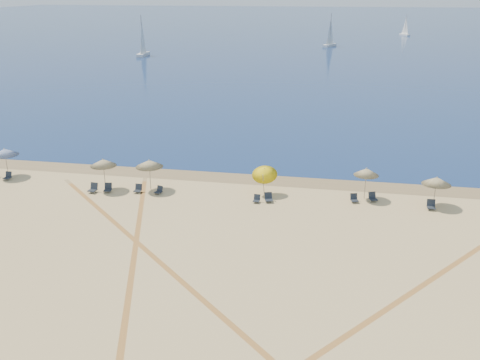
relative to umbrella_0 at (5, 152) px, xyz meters
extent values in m
plane|color=#0C2151|center=(20.50, 204.21, -2.19)|extent=(500.00, 500.00, 0.00)
plane|color=olive|center=(20.50, 3.21, -2.19)|extent=(500.00, 500.00, 0.00)
cylinder|color=gray|center=(0.00, 0.00, -1.02)|extent=(0.05, 0.05, 2.35)
cone|color=white|center=(0.00, 0.00, 0.00)|extent=(2.25, 2.25, 0.55)
sphere|color=gray|center=(0.00, 0.00, 0.30)|extent=(0.08, 0.08, 0.08)
cylinder|color=gray|center=(9.56, -1.40, -0.98)|extent=(0.05, 0.05, 2.43)
cone|color=beige|center=(9.56, -1.40, 0.09)|extent=(2.07, 2.07, 0.55)
sphere|color=gray|center=(9.56, -1.40, 0.39)|extent=(0.08, 0.08, 0.08)
cylinder|color=gray|center=(13.17, -0.80, -1.01)|extent=(0.05, 0.05, 2.37)
cone|color=beige|center=(13.17, -0.80, 0.03)|extent=(2.19, 2.19, 0.55)
sphere|color=gray|center=(13.17, -0.80, 0.33)|extent=(0.08, 0.08, 0.08)
cylinder|color=gray|center=(22.34, -0.71, -1.18)|extent=(0.05, 1.07, 2.04)
cone|color=yellow|center=(22.34, -0.26, -0.31)|extent=(1.98, 2.02, 1.39)
sphere|color=gray|center=(22.34, -0.26, -0.01)|extent=(0.08, 0.08, 0.08)
cylinder|color=gray|center=(30.08, 0.34, -1.02)|extent=(0.05, 0.05, 2.34)
cone|color=beige|center=(30.08, 0.34, 0.00)|extent=(1.90, 1.90, 0.55)
sphere|color=gray|center=(30.08, 0.34, 0.30)|extent=(0.08, 0.08, 0.08)
cylinder|color=gray|center=(35.12, -0.19, -1.12)|extent=(0.05, 0.11, 2.15)
cone|color=beige|center=(35.12, -0.21, -0.20)|extent=(2.12, 2.14, 0.60)
sphere|color=gray|center=(35.12, -0.21, 0.10)|extent=(0.08, 0.08, 0.08)
cube|color=black|center=(0.42, -0.83, -2.02)|extent=(0.56, 0.56, 0.05)
cube|color=black|center=(0.43, -0.56, -1.78)|extent=(0.55, 0.22, 0.48)
cylinder|color=#A5A5AD|center=(0.20, -1.02, -2.11)|extent=(0.02, 0.02, 0.18)
cylinder|color=#A5A5AD|center=(0.64, -1.03, -2.11)|extent=(0.02, 0.02, 0.18)
cube|color=black|center=(8.84, -2.28, -2.00)|extent=(0.68, 0.68, 0.06)
cube|color=black|center=(8.87, -1.99, -1.73)|extent=(0.63, 0.30, 0.54)
cylinder|color=#A5A5AD|center=(8.60, -2.48, -2.09)|extent=(0.03, 0.03, 0.20)
cylinder|color=#A5A5AD|center=(9.08, -2.53, -2.09)|extent=(0.03, 0.03, 0.20)
cube|color=black|center=(10.00, -2.00, -2.00)|extent=(0.67, 0.67, 0.05)
cube|color=black|center=(9.95, -1.72, -1.75)|extent=(0.61, 0.30, 0.52)
cylinder|color=#A5A5AD|center=(9.77, -2.25, -2.10)|extent=(0.03, 0.03, 0.19)
cylinder|color=#A5A5AD|center=(10.22, -2.17, -2.10)|extent=(0.03, 0.03, 0.19)
cube|color=black|center=(12.38, -1.68, -2.02)|extent=(0.56, 0.56, 0.05)
cube|color=black|center=(12.39, -1.41, -1.78)|extent=(0.55, 0.22, 0.49)
cylinder|color=#A5A5AD|center=(12.17, -1.87, -2.11)|extent=(0.02, 0.02, 0.18)
cylinder|color=#A5A5AD|center=(12.60, -1.89, -2.11)|extent=(0.02, 0.02, 0.18)
cube|color=black|center=(14.08, -1.64, -2.03)|extent=(0.64, 0.64, 0.05)
cube|color=black|center=(14.16, -1.40, -1.81)|extent=(0.54, 0.34, 0.45)
cylinder|color=#A5A5AD|center=(13.89, -1.76, -2.11)|extent=(0.02, 0.02, 0.17)
cylinder|color=#A5A5AD|center=(14.27, -1.89, -2.11)|extent=(0.02, 0.02, 0.17)
cube|color=black|center=(21.98, -1.99, -2.04)|extent=(0.52, 0.52, 0.04)
cube|color=black|center=(22.00, -1.76, -1.82)|extent=(0.50, 0.21, 0.43)
cylinder|color=#A5A5AD|center=(21.79, -2.16, -2.12)|extent=(0.02, 0.02, 0.16)
cylinder|color=#A5A5AD|center=(22.18, -2.18, -2.12)|extent=(0.02, 0.02, 0.16)
cube|color=black|center=(22.90, -1.72, -2.01)|extent=(0.71, 0.71, 0.05)
cube|color=black|center=(22.82, -1.45, -1.76)|extent=(0.61, 0.37, 0.51)
cylinder|color=#A5A5AD|center=(22.68, -2.00, -2.10)|extent=(0.02, 0.02, 0.19)
cylinder|color=#A5A5AD|center=(23.12, -1.86, -2.10)|extent=(0.02, 0.02, 0.19)
cube|color=black|center=(29.32, -0.64, -2.02)|extent=(0.66, 0.66, 0.05)
cube|color=black|center=(29.25, -0.39, -1.79)|extent=(0.56, 0.33, 0.47)
cylinder|color=#A5A5AD|center=(29.12, -0.89, -2.11)|extent=(0.02, 0.02, 0.17)
cylinder|color=#A5A5AD|center=(29.53, -0.77, -2.11)|extent=(0.02, 0.02, 0.17)
cube|color=black|center=(30.73, -0.17, -2.01)|extent=(0.73, 0.73, 0.05)
cube|color=black|center=(30.63, 0.08, -1.77)|extent=(0.60, 0.40, 0.50)
cylinder|color=#A5A5AD|center=(30.52, -0.46, -2.10)|extent=(0.02, 0.02, 0.18)
cylinder|color=#A5A5AD|center=(30.94, -0.30, -2.10)|extent=(0.02, 0.02, 0.18)
cube|color=black|center=(34.83, -1.03, -2.00)|extent=(0.59, 0.59, 0.05)
cube|color=black|center=(34.83, -0.74, -1.74)|extent=(0.59, 0.22, 0.53)
cylinder|color=#A5A5AD|center=(34.60, -1.25, -2.10)|extent=(0.03, 0.03, 0.19)
cylinder|color=#A5A5AD|center=(35.07, -1.25, -2.10)|extent=(0.03, 0.03, 0.19)
cube|color=white|center=(-17.46, 81.03, -1.85)|extent=(2.01, 6.29, 0.68)
cylinder|color=gray|center=(-17.46, 81.03, 2.53)|extent=(0.14, 0.14, 9.01)
cube|color=white|center=(49.29, 148.02, -1.93)|extent=(3.15, 4.65, 0.50)
cylinder|color=gray|center=(49.29, 148.02, 1.33)|extent=(0.10, 0.10, 6.72)
cube|color=white|center=(25.36, 109.31, -1.87)|extent=(3.71, 5.89, 0.63)
cylinder|color=gray|center=(25.36, 109.31, 2.23)|extent=(0.13, 0.13, 8.43)
plane|color=tan|center=(16.16, -12.45, -2.19)|extent=(35.03, 35.03, 0.00)
plane|color=tan|center=(15.84, -11.40, -2.19)|extent=(35.03, 35.03, 0.00)
plane|color=tan|center=(29.97, -15.39, -2.19)|extent=(39.35, 39.35, 0.00)
plane|color=tan|center=(30.65, -14.53, -2.19)|extent=(39.35, 39.35, 0.00)
plane|color=tan|center=(16.09, -10.49, -2.19)|extent=(39.60, 39.60, 0.00)
plane|color=tan|center=(15.31, -9.72, -2.19)|extent=(39.60, 39.60, 0.00)
camera|label=1|loc=(27.25, -38.14, 13.25)|focal=39.05mm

